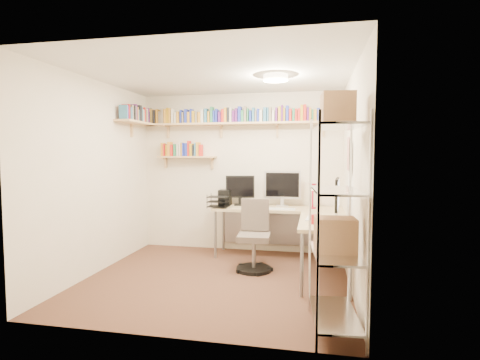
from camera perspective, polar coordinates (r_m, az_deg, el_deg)
name	(u,v)px	position (r m, az deg, el deg)	size (l,w,h in m)	color
ground	(216,279)	(4.79, -3.67, -14.88)	(3.20, 3.20, 0.00)	#482C1E
room_shell	(216,154)	(4.53, -3.69, 3.99)	(3.24, 3.04, 2.52)	beige
wall_shelves	(211,123)	(5.91, -4.48, 8.65)	(3.12, 1.09, 0.80)	#D6B278
corner_desk	(280,211)	(5.39, 6.09, -4.67)	(1.99, 1.90, 1.29)	tan
office_chair	(254,240)	(5.06, 2.19, -9.20)	(0.49, 0.50, 0.94)	black
wire_rack	(336,196)	(3.32, 14.42, -2.43)	(0.47, 0.84, 2.06)	silver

